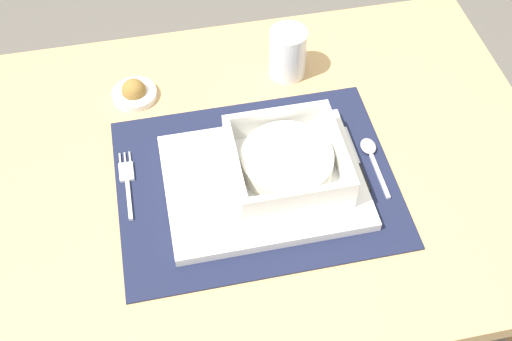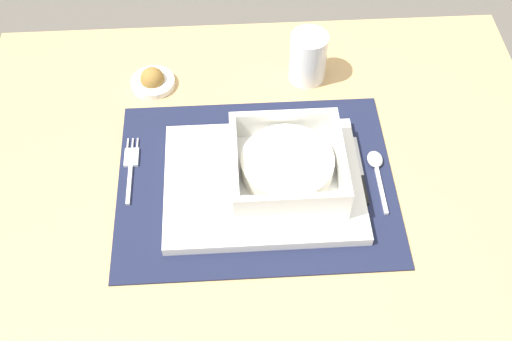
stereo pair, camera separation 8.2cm
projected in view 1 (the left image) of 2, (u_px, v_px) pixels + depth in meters
ground_plane at (257, 340)px, 1.54m from camera, size 6.00×6.00×0.00m
dining_table at (257, 202)px, 1.07m from camera, size 0.93×0.67×0.71m
placemat at (256, 182)px, 0.95m from camera, size 0.42×0.33×0.00m
serving_plate at (261, 182)px, 0.94m from camera, size 0.30×0.23×0.02m
porridge_bowl at (287, 163)px, 0.93m from camera, size 0.17×0.17×0.06m
fork at (127, 180)px, 0.95m from camera, size 0.02×0.13×0.00m
spoon at (371, 152)px, 0.98m from camera, size 0.02×0.12×0.01m
butter_knife at (356, 163)px, 0.97m from camera, size 0.01×0.13×0.01m
bread_knife at (342, 173)px, 0.96m from camera, size 0.01×0.14×0.01m
drinking_glass at (288, 55)px, 1.07m from camera, size 0.06×0.06×0.09m
condiment_saucer at (134, 92)px, 1.06m from camera, size 0.08×0.08×0.04m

